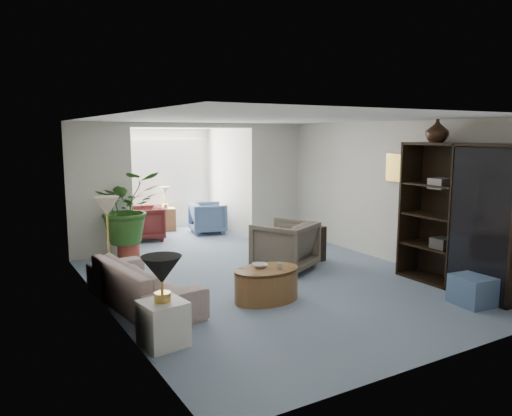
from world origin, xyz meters
TOP-DOWN VIEW (x-y plane):
  - floor at (0.00, 0.00)m, footprint 6.00×6.00m
  - sunroom_floor at (0.00, 4.10)m, footprint 2.60×2.60m
  - back_pier_left at (-1.90, 3.00)m, footprint 1.20×0.12m
  - back_pier_right at (1.90, 3.00)m, footprint 1.20×0.12m
  - back_header at (0.00, 3.00)m, footprint 2.60×0.12m
  - window_pane at (0.00, 5.18)m, footprint 2.20×0.02m
  - window_blinds at (0.00, 5.15)m, footprint 2.20×0.02m
  - framed_picture at (2.46, -0.10)m, footprint 0.04×0.50m
  - sofa at (-2.04, 0.11)m, footprint 1.07×2.15m
  - end_table at (-2.24, -1.24)m, footprint 0.51×0.51m
  - table_lamp at (-2.24, -1.24)m, footprint 0.44×0.44m
  - floor_lamp at (-2.27, 0.97)m, footprint 0.36×0.36m
  - coffee_table at (-0.51, -0.56)m, footprint 1.19×1.19m
  - coffee_bowl at (-0.56, -0.46)m, footprint 0.26×0.26m
  - coffee_cup at (-0.36, -0.66)m, footprint 0.12×0.12m
  - wingback_chair at (0.54, 0.57)m, footprint 1.22×1.23m
  - side_table_dark at (1.24, 0.87)m, footprint 0.58×0.49m
  - entertainment_cabinet at (2.23, -1.53)m, footprint 0.52×1.94m
  - cabinet_urn at (2.23, -1.03)m, footprint 0.34×0.34m
  - ottoman at (1.81, -2.12)m, footprint 0.55×0.55m
  - plant_pot at (-1.54, 2.57)m, footprint 0.40×0.40m
  - house_plant at (-1.54, 2.57)m, footprint 1.18×1.02m
  - sunroom_chair_blue at (0.74, 4.08)m, footprint 0.92×0.90m
  - sunroom_chair_maroon at (-0.76, 4.08)m, footprint 0.95×0.93m
  - sunroom_table at (-0.01, 4.83)m, footprint 0.50×0.42m
  - shelf_clutter at (2.18, -1.46)m, footprint 0.30×1.00m

SIDE VIEW (x-z plane):
  - floor at x=0.00m, z-range 0.00..0.00m
  - sunroom_floor at x=0.00m, z-range 0.00..0.00m
  - plant_pot at x=-1.54m, z-range 0.00..0.32m
  - ottoman at x=1.81m, z-range 0.00..0.40m
  - coffee_table at x=-0.51m, z-range 0.00..0.45m
  - end_table at x=-2.24m, z-range 0.00..0.50m
  - sunroom_table at x=-0.01m, z-range 0.00..0.54m
  - sofa at x=-2.04m, z-range 0.00..0.60m
  - side_table_dark at x=1.24m, z-range 0.00..0.63m
  - sunroom_chair_blue at x=0.74m, z-range 0.00..0.71m
  - sunroom_chair_maroon at x=-0.76m, z-range 0.00..0.73m
  - wingback_chair at x=0.54m, z-range 0.00..0.84m
  - coffee_bowl at x=-0.56m, z-range 0.45..0.50m
  - coffee_cup at x=-0.36m, z-range 0.45..0.54m
  - table_lamp at x=-2.24m, z-range 0.70..1.00m
  - house_plant at x=-1.54m, z-range 0.32..1.63m
  - entertainment_cabinet at x=2.23m, z-range 0.00..2.15m
  - shelf_clutter at x=2.18m, z-range 0.71..1.77m
  - back_pier_left at x=-1.90m, z-range 0.00..2.50m
  - back_pier_right at x=1.90m, z-range 0.00..2.50m
  - floor_lamp at x=-2.27m, z-range 1.11..1.39m
  - window_pane at x=0.00m, z-range 0.65..2.15m
  - window_blinds at x=0.00m, z-range 0.65..2.15m
  - framed_picture at x=2.46m, z-range 1.50..1.90m
  - cabinet_urn at x=2.23m, z-range 2.15..2.51m
  - back_header at x=0.00m, z-range 2.40..2.50m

